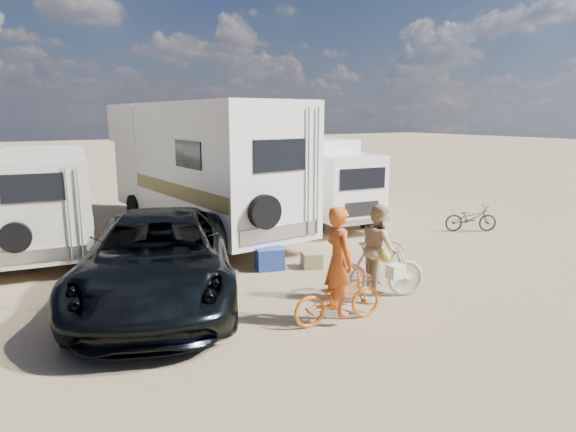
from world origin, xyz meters
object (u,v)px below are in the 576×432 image
dark_suv (159,258)px  cooler (270,259)px  box_truck (316,181)px  bike_woman (378,270)px  rider_man (339,271)px  rider_woman (378,256)px  crate (312,260)px  rv_main (198,168)px  rv_left (44,201)px  bike_parked (471,218)px  bike_man (338,298)px

dark_suv → cooler: (2.71, 0.57, -0.58)m
box_truck → bike_woman: 7.22m
rider_man → rider_woman: rider_man is taller
crate → rv_main: bearing=100.0°
dark_suv → rider_man: 3.48m
rv_left → rider_woman: 8.91m
rv_main → dark_suv: bearing=-123.4°
rv_main → rider_man: rv_main is taller
rider_man → crate: rider_man is taller
cooler → box_truck: bearing=58.5°
bike_parked → dark_suv: bearing=124.7°
crate → rider_woman: bearing=-89.9°
rider_woman → bike_man: bearing=132.8°
crate → box_truck: bearing=54.7°
bike_woman → rv_main: bearing=27.9°
box_truck → rider_woman: box_truck is taller
rider_man → bike_parked: 8.26m
box_truck → bike_parked: size_ratio=3.47×
rider_woman → rv_main: bearing=27.9°
dark_suv → bike_parked: dark_suv is taller
rv_main → box_truck: 3.94m
rv_main → dark_suv: size_ratio=1.45×
cooler → dark_suv: bearing=-154.3°
bike_woman → cooler: bike_woman is taller
rider_man → crate: 3.21m
rider_man → rider_woman: (1.35, 0.54, -0.09)m
bike_parked → crate: (-6.18, -0.54, -0.23)m
rv_main → bike_parked: rv_main is taller
dark_suv → bike_parked: 9.83m
box_truck → dark_suv: box_truck is taller
box_truck → bike_woman: bearing=-109.2°
rv_main → rider_man: 7.74m
cooler → crate: cooler is taller
dark_suv → cooler: bearing=33.7°
crate → cooler: bearing=157.3°
rider_woman → cooler: rider_woman is taller
dark_suv → bike_man: dark_suv is taller
bike_woman → rider_woman: bearing=111.0°
rv_left → rider_man: size_ratio=3.35×
crate → bike_man: bearing=-115.5°
crate → bike_parked: bearing=5.0°
bike_parked → crate: bearing=125.5°
rv_main → cooler: rv_main is taller
bike_man → cooler: bike_man is taller
rider_man → bike_parked: size_ratio=1.18×
bike_parked → crate: size_ratio=3.50×
bike_woman → rider_woman: (-0.00, 0.00, 0.27)m
rv_main → bike_woman: 7.30m
bike_man → cooler: bearing=-1.2°
rider_woman → bike_parked: rider_woman is taller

